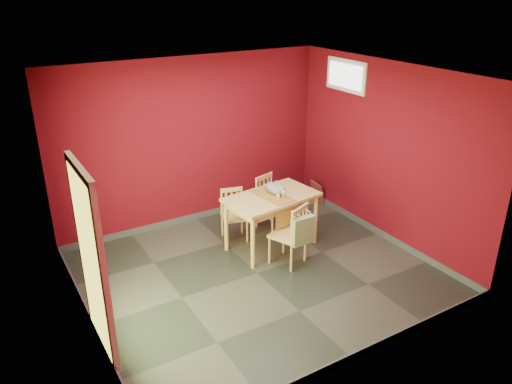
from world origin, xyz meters
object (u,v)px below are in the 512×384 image
cat (275,186)px  chair_far_right (270,201)px  chair_far_left (234,214)px  tote_bag (303,230)px  picture_frame (317,192)px  chair_near (291,234)px  dining_table (272,202)px

cat → chair_far_right: bearing=80.8°
chair_far_left → cat: bearing=-46.6°
chair_far_left → tote_bag: bearing=-74.2°
chair_far_right → cat: bearing=-115.9°
tote_bag → picture_frame: (1.60, 1.73, -0.42)m
chair_far_left → chair_near: (0.31, -1.08, 0.06)m
chair_far_right → chair_near: (-0.37, -1.12, 0.03)m
cat → picture_frame: cat is taller
dining_table → tote_bag: bearing=-88.9°
chair_far_right → tote_bag: bearing=-103.5°
dining_table → chair_far_left: 0.71m
chair_near → picture_frame: (1.65, 1.52, -0.29)m
dining_table → cat: 0.24m
tote_bag → picture_frame: tote_bag is taller
picture_frame → dining_table: bearing=-149.0°
dining_table → chair_far_left: bearing=123.5°
chair_far_left → tote_bag: (0.36, -1.29, 0.19)m
dining_table → cat: cat is taller
dining_table → tote_bag: (0.01, -0.76, -0.13)m
chair_near → cat: (0.13, 0.62, 0.47)m
chair_near → dining_table: bearing=85.9°
cat → dining_table: bearing=-127.1°
chair_near → tote_bag: (0.05, -0.21, 0.13)m
chair_far_right → chair_near: bearing=-108.4°
chair_far_left → chair_far_right: 0.68m
dining_table → cat: (0.09, 0.07, 0.21)m
chair_far_left → cat: cat is taller
chair_far_left → chair_near: bearing=-74.0°
dining_table → chair_far_left: (-0.35, 0.53, -0.32)m
chair_near → picture_frame: 2.26m
chair_near → cat: bearing=78.2°
dining_table → cat: size_ratio=3.32×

